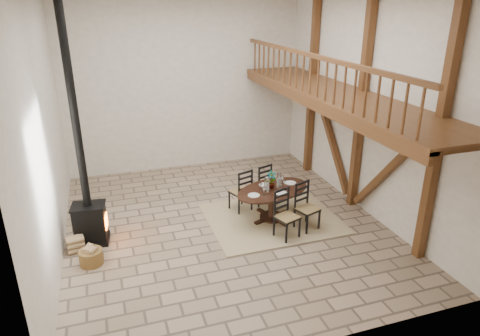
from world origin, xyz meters
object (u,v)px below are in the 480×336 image
object	(u,v)px
dining_table	(272,202)
log_stack	(76,244)
log_basket	(91,257)
wood_stove	(86,195)

from	to	relation	value
dining_table	log_stack	size ratio (longest dim) A/B	6.13
log_basket	dining_table	bearing A→B (deg)	8.45
dining_table	log_stack	distance (m)	4.39
dining_table	log_stack	bearing A→B (deg)	161.43
wood_stove	log_stack	world-z (taller)	wood_stove
wood_stove	log_stack	bearing A→B (deg)	-131.09
wood_stove	log_basket	world-z (taller)	wood_stove
log_basket	log_stack	bearing A→B (deg)	118.39
dining_table	log_stack	world-z (taller)	dining_table
dining_table	log_basket	bearing A→B (deg)	169.18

